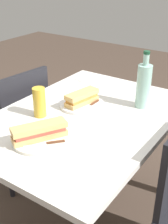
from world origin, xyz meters
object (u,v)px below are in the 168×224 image
Objects in this scene: plate_near at (40,139)px; baguette_sandwich_near at (39,131)px; water_bottle at (144,85)px; beer_glass at (39,102)px; chair_near at (18,121)px; knife_far at (90,105)px; baguette_sandwich_far at (82,98)px; knife_near at (47,143)px; dining_table at (84,134)px; plate_far at (82,104)px.

plate_near is 0.04m from baguette_sandwich_near.
water_bottle reaches higher than beer_glass.
baguette_sandwich_near is 0.79× the size of water_bottle.
chair_near is 0.65m from knife_far.
baguette_sandwich_far is at bearing -172.79° from baguette_sandwich_near.
beer_glass reaches higher than baguette_sandwich_near.
baguette_sandwich_far is (-0.40, -0.05, 0.00)m from baguette_sandwich_near.
beer_glass reaches higher than knife_near.
baguette_sandwich_far is at bearing 90.02° from chair_near.
dining_table is at bearing 81.67° from chair_near.
plate_near is 0.40m from knife_far.
baguette_sandwich_near reaches higher than knife_far.
plate_near is 0.63m from water_bottle.
plate_near is 0.25m from beer_glass.
chair_near is 0.62m from baguette_sandwich_far.
dining_table is 0.30m from beer_glass.
baguette_sandwich_near is 0.99× the size of plate_far.
beer_glass is at bearing 62.63° from chair_near.
knife_near is 0.92× the size of beer_glass.
beer_glass is (0.13, -0.19, 0.19)m from dining_table.
plate_near is at bearing 41.56° from beer_glass.
knife_near reaches higher than plate_near.
baguette_sandwich_far reaches higher than plate_far.
chair_near is 3.41× the size of plate_far.
chair_near reaches higher than baguette_sandwich_far.
baguette_sandwich_near is at bearing -0.69° from knife_far.
knife_far is at bearing 179.31° from plate_near.
water_bottle is (-0.27, 0.20, 0.24)m from dining_table.
knife_far reaches higher than plate_far.
plate_near is 1.75× the size of knife_near.
knife_near is 0.57× the size of plate_far.
baguette_sandwich_near is (0.40, 0.58, 0.31)m from chair_near.
beer_glass is at bearing -55.04° from dining_table.
knife_far is (-0.00, 0.06, -0.03)m from baguette_sandwich_far.
plate_far is at bearing 45.00° from baguette_sandwich_far.
chair_near is at bearing -124.47° from baguette_sandwich_near.
dining_table is 0.63m from chair_near.
chair_near is 2.74× the size of water_bottle.
dining_table is 4.67× the size of plate_near.
knife_near is at bearing 5.57° from dining_table.
beer_glass is (0.40, -0.39, -0.05)m from water_bottle.
baguette_sandwich_far reaches higher than plate_near.
chair_near is at bearing -77.49° from water_bottle.
plate_far is 0.35m from water_bottle.
baguette_sandwich_near is at bearing 41.56° from beer_glass.
plate_near is (0.40, 0.58, 0.27)m from chair_near.
baguette_sandwich_far is at bearing -57.00° from water_bottle.
beer_glass is (-0.20, -0.22, 0.06)m from knife_near.
baguette_sandwich_far reaches higher than knife_far.
baguette_sandwich_far is at bearing -140.04° from dining_table.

